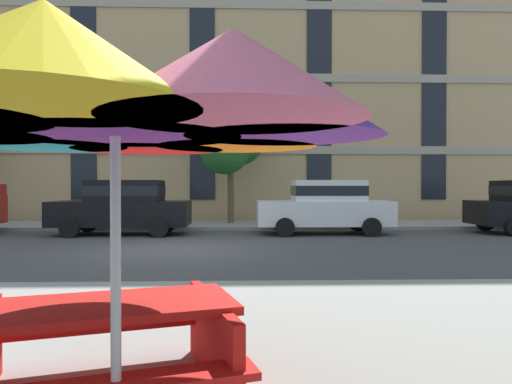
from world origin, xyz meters
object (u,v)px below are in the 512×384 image
(street_tree_middle, at_px, (232,143))
(patio_umbrella, at_px, (115,101))
(sedan_black, at_px, (123,206))
(picnic_table, at_px, (102,344))
(sedan_white, at_px, (325,205))

(street_tree_middle, xyz_separation_m, patio_umbrella, (-0.38, -16.02, -1.26))
(sedan_black, distance_m, street_tree_middle, 5.38)
(sedan_black, distance_m, patio_umbrella, 13.13)
(picnic_table, bearing_deg, patio_umbrella, -66.56)
(sedan_black, height_order, patio_umbrella, patio_umbrella)
(sedan_black, bearing_deg, sedan_white, 0.00)
(sedan_black, distance_m, picnic_table, 12.49)
(sedan_black, relative_size, patio_umbrella, 1.43)
(street_tree_middle, bearing_deg, patio_umbrella, -91.35)
(sedan_white, distance_m, street_tree_middle, 5.15)
(street_tree_middle, height_order, patio_umbrella, street_tree_middle)
(patio_umbrella, bearing_deg, sedan_white, 74.51)
(sedan_black, height_order, picnic_table, sedan_black)
(patio_umbrella, bearing_deg, picnic_table, 113.44)
(patio_umbrella, xyz_separation_m, picnic_table, (-0.24, 0.56, -1.57))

